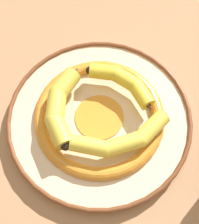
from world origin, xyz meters
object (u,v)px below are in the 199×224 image
at_px(banana_b, 120,140).
at_px(banana_c, 124,82).
at_px(banana_a, 60,105).
at_px(decorative_bowl, 100,117).

bearing_deg(banana_b, banana_c, 67.52).
bearing_deg(banana_c, banana_b, 119.37).
relative_size(banana_a, banana_b, 0.95).
xyz_separation_m(banana_b, banana_c, (-0.12, -0.00, -0.00)).
bearing_deg(banana_a, decorative_bowl, 88.30).
distance_m(banana_b, banana_c, 0.12).
xyz_separation_m(decorative_bowl, banana_c, (-0.06, 0.04, 0.04)).
bearing_deg(banana_c, decorative_bowl, 85.11).
height_order(banana_a, banana_c, banana_a).
distance_m(decorative_bowl, banana_a, 0.09).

